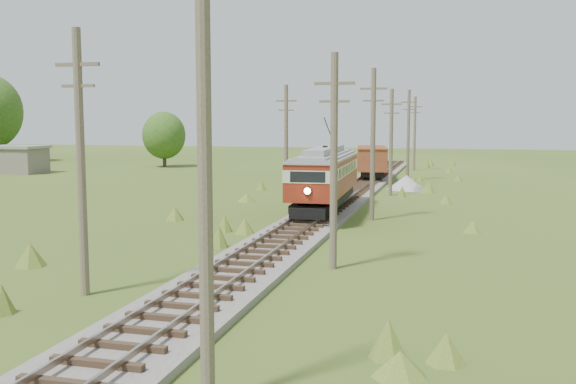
# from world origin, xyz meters

# --- Properties ---
(railbed_main) EXTENTS (3.60, 96.00, 0.57)m
(railbed_main) POSITION_xyz_m (0.00, 34.00, 0.19)
(railbed_main) COLOR #605B54
(railbed_main) RESTS_ON ground
(streetcar) EXTENTS (3.36, 12.32, 5.59)m
(streetcar) POSITION_xyz_m (0.00, 32.62, 2.61)
(streetcar) COLOR black
(streetcar) RESTS_ON ground
(gondola) EXTENTS (3.94, 8.72, 2.79)m
(gondola) POSITION_xyz_m (0.00, 55.82, 2.07)
(gondola) COLOR black
(gondola) RESTS_ON ground
(gravel_pile) EXTENTS (3.43, 3.64, 1.25)m
(gravel_pile) POSITION_xyz_m (4.05, 48.56, 0.58)
(gravel_pile) COLOR gray
(gravel_pile) RESTS_ON ground
(utility_pole_r_1) EXTENTS (0.30, 0.30, 8.80)m
(utility_pole_r_1) POSITION_xyz_m (3.10, 5.00, 4.40)
(utility_pole_r_1) COLOR brown
(utility_pole_r_1) RESTS_ON ground
(utility_pole_r_2) EXTENTS (1.60, 0.30, 8.60)m
(utility_pole_r_2) POSITION_xyz_m (3.30, 18.00, 4.42)
(utility_pole_r_2) COLOR brown
(utility_pole_r_2) RESTS_ON ground
(utility_pole_r_3) EXTENTS (1.60, 0.30, 9.00)m
(utility_pole_r_3) POSITION_xyz_m (3.20, 31.00, 4.63)
(utility_pole_r_3) COLOR brown
(utility_pole_r_3) RESTS_ON ground
(utility_pole_r_4) EXTENTS (1.60, 0.30, 8.40)m
(utility_pole_r_4) POSITION_xyz_m (3.00, 44.00, 4.32)
(utility_pole_r_4) COLOR brown
(utility_pole_r_4) RESTS_ON ground
(utility_pole_r_5) EXTENTS (1.60, 0.30, 8.90)m
(utility_pole_r_5) POSITION_xyz_m (3.40, 57.00, 4.58)
(utility_pole_r_5) COLOR brown
(utility_pole_r_5) RESTS_ON ground
(utility_pole_r_6) EXTENTS (1.60, 0.30, 8.70)m
(utility_pole_r_6) POSITION_xyz_m (3.20, 70.00, 4.47)
(utility_pole_r_6) COLOR brown
(utility_pole_r_6) RESTS_ON ground
(utility_pole_l_a) EXTENTS (1.60, 0.30, 9.00)m
(utility_pole_l_a) POSITION_xyz_m (-4.20, 12.00, 4.63)
(utility_pole_l_a) COLOR brown
(utility_pole_l_a) RESTS_ON ground
(utility_pole_l_b) EXTENTS (1.60, 0.30, 8.60)m
(utility_pole_l_b) POSITION_xyz_m (-4.50, 40.00, 4.42)
(utility_pole_l_b) COLOR brown
(utility_pole_l_b) RESTS_ON ground
(tree_mid_a) EXTENTS (5.46, 5.46, 7.03)m
(tree_mid_a) POSITION_xyz_m (-28.00, 68.00, 4.02)
(tree_mid_a) COLOR #38281C
(tree_mid_a) RESTS_ON ground
(shed) EXTENTS (6.40, 4.40, 3.10)m
(shed) POSITION_xyz_m (-40.00, 55.00, 1.57)
(shed) COLOR slate
(shed) RESTS_ON ground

